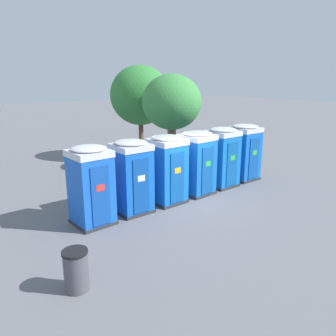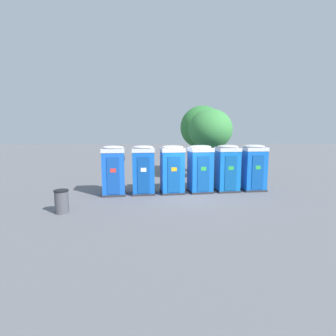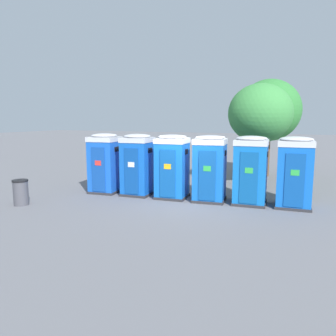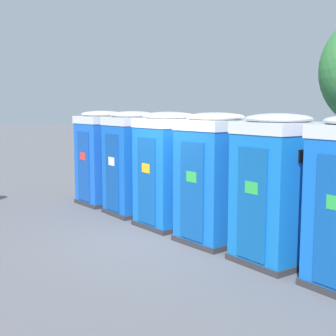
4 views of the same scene
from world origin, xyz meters
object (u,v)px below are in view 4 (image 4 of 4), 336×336
object	(u,v)px
portapotty_2	(168,169)
portapotty_3	(214,178)
portapotty_0	(102,157)
portapotty_1	(133,162)
portapotty_4	(276,188)

from	to	relation	value
portapotty_2	portapotty_3	world-z (taller)	same
portapotty_0	portapotty_2	size ratio (longest dim) A/B	1.00
portapotty_1	portapotty_3	size ratio (longest dim) A/B	1.00
portapotty_2	portapotty_4	xyz separation A→B (m)	(3.03, 0.27, 0.00)
portapotty_1	portapotty_3	bearing A→B (deg)	3.82
portapotty_2	portapotty_4	size ratio (longest dim) A/B	1.00
portapotty_2	portapotty_4	distance (m)	3.04
portapotty_1	portapotty_2	world-z (taller)	same
portapotty_0	portapotty_1	xyz separation A→B (m)	(1.51, 0.14, 0.00)
portapotty_3	portapotty_1	bearing A→B (deg)	-176.18
portapotty_0	portapotty_2	xyz separation A→B (m)	(3.03, 0.23, -0.00)
portapotty_4	portapotty_1	bearing A→B (deg)	-175.48
portapotty_0	portapotty_3	world-z (taller)	same
portapotty_0	portapotty_3	distance (m)	4.57
portapotty_0	portapotty_4	xyz separation A→B (m)	(6.06, 0.50, -0.00)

